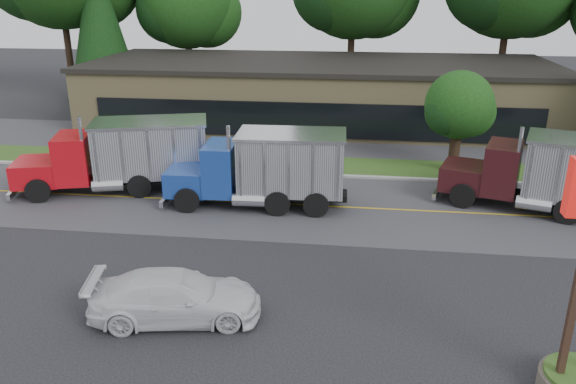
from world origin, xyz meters
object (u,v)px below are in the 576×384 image
object	(u,v)px
dump_truck_blue	(267,167)
dump_truck_maroon	(556,173)
rally_car	(176,296)
dump_truck_red	(125,154)

from	to	relation	value
dump_truck_blue	dump_truck_maroon	size ratio (longest dim) A/B	0.92
rally_car	dump_truck_red	bearing A→B (deg)	18.73
dump_truck_red	dump_truck_maroon	xyz separation A→B (m)	(19.43, -0.36, -0.00)
dump_truck_red	dump_truck_blue	world-z (taller)	same
dump_truck_red	rally_car	world-z (taller)	dump_truck_red
dump_truck_maroon	rally_car	size ratio (longest dim) A/B	1.74
dump_truck_red	dump_truck_blue	bearing A→B (deg)	155.04
dump_truck_maroon	rally_car	bearing A→B (deg)	54.85
dump_truck_red	dump_truck_blue	xyz separation A→B (m)	(7.01, -1.15, -0.01)
dump_truck_maroon	rally_car	world-z (taller)	dump_truck_maroon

